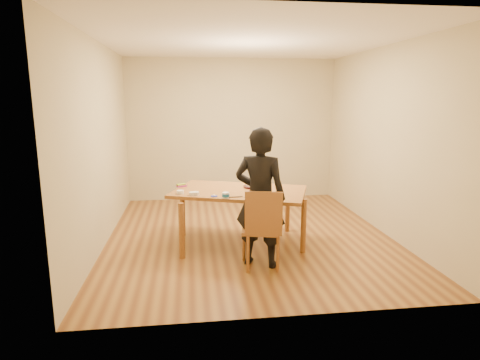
{
  "coord_description": "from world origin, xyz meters",
  "views": [
    {
      "loc": [
        -0.83,
        -5.51,
        1.96
      ],
      "look_at": [
        -0.18,
        -0.38,
        0.9
      ],
      "focal_mm": 30.0,
      "sensor_mm": 36.0,
      "label": 1
    }
  ],
  "objects": [
    {
      "name": "ramekin_yellow",
      "position": [
        -0.81,
        -0.54,
        0.77
      ],
      "size": [
        0.09,
        0.09,
        0.04
      ],
      "primitive_type": "cylinder",
      "color": "white",
      "rests_on": "dining_table"
    },
    {
      "name": "ramekin_green",
      "position": [
        -0.77,
        -0.54,
        0.77
      ],
      "size": [
        0.09,
        0.09,
        0.04
      ],
      "primitive_type": "cylinder",
      "color": "white",
      "rests_on": "dining_table"
    },
    {
      "name": "frosting_dome",
      "position": [
        0.03,
        -0.19,
        0.85
      ],
      "size": [
        0.2,
        0.2,
        0.03
      ],
      "primitive_type": "ellipsoid",
      "color": "white",
      "rests_on": "cake"
    },
    {
      "name": "spatula",
      "position": [
        -0.27,
        -0.71,
        0.76
      ],
      "size": [
        0.18,
        0.03,
        0.01
      ],
      "primitive_type": "cube",
      "rotation": [
        0.0,
        0.0,
        0.05
      ],
      "color": "black",
      "rests_on": "dining_table"
    },
    {
      "name": "candy_box_pink",
      "position": [
        -0.95,
        -0.02,
        0.76
      ],
      "size": [
        0.15,
        0.12,
        0.02
      ],
      "primitive_type": "cube",
      "rotation": [
        0.0,
        0.0,
        0.46
      ],
      "color": "#C12D6C",
      "rests_on": "dining_table"
    },
    {
      "name": "cake_plate",
      "position": [
        0.03,
        -0.19,
        0.76
      ],
      "size": [
        0.27,
        0.27,
        0.02
      ],
      "primitive_type": "cylinder",
      "color": "#B10B3A",
      "rests_on": "dining_table"
    },
    {
      "name": "frosting_dollop",
      "position": [
        -0.54,
        -0.64,
        0.77
      ],
      "size": [
        0.04,
        0.04,
        0.02
      ],
      "primitive_type": "ellipsoid",
      "color": "white",
      "rests_on": "frosting_lid"
    },
    {
      "name": "room_shell",
      "position": [
        0.0,
        0.34,
        1.35
      ],
      "size": [
        4.0,
        4.5,
        2.7
      ],
      "color": "brown",
      "rests_on": "ground"
    },
    {
      "name": "candy_box_green",
      "position": [
        -0.95,
        -0.01,
        0.78
      ],
      "size": [
        0.13,
        0.11,
        0.02
      ],
      "primitive_type": "cube",
      "rotation": [
        0.0,
        0.0,
        0.45
      ],
      "color": "green",
      "rests_on": "candy_box_pink"
    },
    {
      "name": "cake",
      "position": [
        0.03,
        -0.19,
        0.8
      ],
      "size": [
        0.2,
        0.2,
        0.06
      ],
      "primitive_type": "cylinder",
      "color": "white",
      "rests_on": "cake_plate"
    },
    {
      "name": "ramekin_multi",
      "position": [
        -0.96,
        -0.44,
        0.77
      ],
      "size": [
        0.09,
        0.09,
        0.04
      ],
      "primitive_type": "cylinder",
      "color": "white",
      "rests_on": "dining_table"
    },
    {
      "name": "frosting_lid",
      "position": [
        -0.54,
        -0.64,
        0.76
      ],
      "size": [
        0.09,
        0.09,
        0.01
      ],
      "primitive_type": "cylinder",
      "color": "#1926A4",
      "rests_on": "dining_table"
    },
    {
      "name": "dining_table",
      "position": [
        -0.18,
        -0.33,
        0.73
      ],
      "size": [
        1.96,
        1.54,
        0.04
      ],
      "primitive_type": "cube",
      "rotation": [
        0.0,
        0.0,
        -0.35
      ],
      "color": "brown",
      "rests_on": "floor"
    },
    {
      "name": "dining_chair",
      "position": [
        -0.03,
        -1.11,
        0.45
      ],
      "size": [
        0.49,
        0.49,
        0.04
      ],
      "primitive_type": "cube",
      "rotation": [
        0.0,
        0.0,
        -0.24
      ],
      "color": "brown",
      "rests_on": "floor"
    },
    {
      "name": "person",
      "position": [
        -0.03,
        -1.06,
        0.82
      ],
      "size": [
        0.71,
        0.61,
        1.64
      ],
      "primitive_type": "imported",
      "rotation": [
        0.0,
        0.0,
        2.72
      ],
      "color": "black",
      "rests_on": "floor"
    },
    {
      "name": "frosting_tub",
      "position": [
        -0.4,
        -0.75,
        0.79
      ],
      "size": [
        0.08,
        0.08,
        0.07
      ],
      "primitive_type": "cylinder",
      "color": "white",
      "rests_on": "dining_table"
    }
  ]
}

